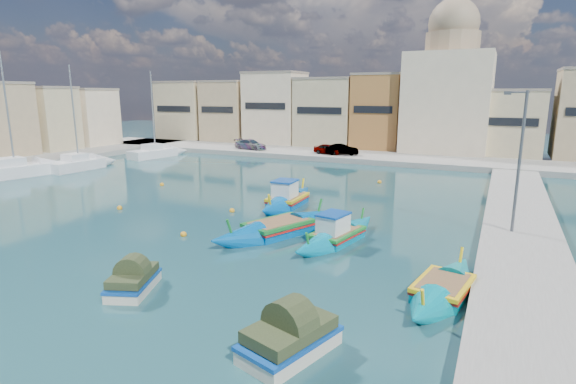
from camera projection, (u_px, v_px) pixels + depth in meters
The scene contains 17 objects.
ground at pixel (184, 229), 26.59m from camera, with size 160.00×160.00×0.00m, color #153841.
east_quay at pixel (525, 277), 18.97m from camera, with size 4.00×70.00×0.50m, color gray.
north_quay at pixel (350, 156), 54.72m from camera, with size 80.00×8.00×0.60m, color gray.
north_townhouses at pixel (419, 116), 57.39m from camera, with size 83.20×7.87×10.19m.
church_block at pixel (449, 88), 55.82m from camera, with size 10.00×10.00×19.10m.
quay_street_lamp at pixel (518, 161), 23.61m from camera, with size 1.18×0.16×8.00m.
parked_cars at pixel (296, 147), 55.94m from camera, with size 16.96×2.53×1.29m.
luzzu_turquoise_cabin at pixel (337, 236), 24.23m from camera, with size 3.28×8.20×2.57m.
luzzu_blue_cabin at pixel (287, 201), 31.97m from camera, with size 2.25×8.27×2.91m.
luzzu_blue_south at pixel (279, 229), 25.52m from camera, with size 5.58×9.44×2.70m.
luzzu_cyan_south at pixel (443, 290), 17.73m from camera, with size 2.93×7.33×2.22m.
tender_near at pixel (133, 282), 18.15m from camera, with size 2.31×3.00×1.31m.
tender_far at pixel (290, 339), 13.75m from camera, with size 2.61×3.59×1.59m.
yacht_north at pixel (165, 152), 56.95m from camera, with size 3.91×8.71×11.24m.
yacht_midnorth at pixel (90, 163), 48.06m from camera, with size 2.70×8.17×11.48m.
yacht_mid at pixel (34, 169), 44.10m from camera, with size 4.76×10.27×12.52m.
mooring_buoys at pixel (255, 207), 31.39m from camera, with size 26.46×20.04×0.36m.
Camera 1 is at (16.55, -20.34, 7.88)m, focal length 28.00 mm.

